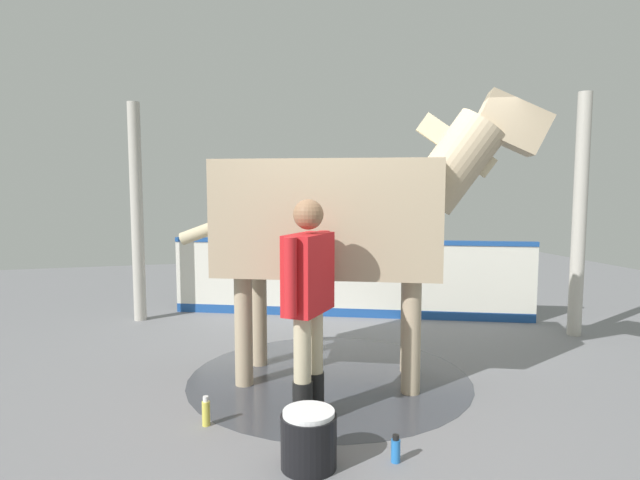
# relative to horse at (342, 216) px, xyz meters

# --- Properties ---
(ground_plane) EXTENTS (16.00, 16.00, 0.02)m
(ground_plane) POSITION_rel_horse_xyz_m (-0.00, -0.05, -1.52)
(ground_plane) COLOR gray
(wet_patch) EXTENTS (2.60, 2.60, 0.00)m
(wet_patch) POSITION_rel_horse_xyz_m (0.04, 0.11, -1.51)
(wet_patch) COLOR #42444C
(wet_patch) RESTS_ON ground
(barrier_wall) EXTENTS (1.93, 4.55, 1.06)m
(barrier_wall) POSITION_rel_horse_xyz_m (2.21, -0.78, -1.02)
(barrier_wall) COLOR silver
(barrier_wall) RESTS_ON ground
(roof_post_near) EXTENTS (0.16, 0.16, 2.85)m
(roof_post_near) POSITION_rel_horse_xyz_m (0.67, -3.12, -0.08)
(roof_post_near) COLOR #B7B2A8
(roof_post_near) RESTS_ON ground
(roof_post_far) EXTENTS (0.16, 0.16, 2.85)m
(roof_post_far) POSITION_rel_horse_xyz_m (2.76, 1.96, -0.08)
(roof_post_far) COLOR #B7B2A8
(roof_post_far) RESTS_ON ground
(horse) EXTENTS (1.67, 3.12, 2.58)m
(horse) POSITION_rel_horse_xyz_m (0.00, 0.00, 0.00)
(horse) COLOR tan
(horse) RESTS_ON ground
(handler) EXTENTS (0.55, 0.47, 1.68)m
(handler) POSITION_rel_horse_xyz_m (-0.77, 0.50, -0.54)
(handler) COLOR black
(handler) RESTS_ON ground
(wash_bucket) EXTENTS (0.36, 0.36, 0.37)m
(wash_bucket) POSITION_rel_horse_xyz_m (-1.44, 0.66, -1.33)
(wash_bucket) COLOR black
(wash_bucket) RESTS_ON ground
(bottle_shampoo) EXTENTS (0.06, 0.06, 0.22)m
(bottle_shampoo) POSITION_rel_horse_xyz_m (-0.68, 1.26, -1.40)
(bottle_shampoo) COLOR #D8CC4C
(bottle_shampoo) RESTS_ON ground
(bottle_spray) EXTENTS (0.06, 0.06, 0.18)m
(bottle_spray) POSITION_rel_horse_xyz_m (-1.53, 0.11, -1.42)
(bottle_spray) COLOR blue
(bottle_spray) RESTS_ON ground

